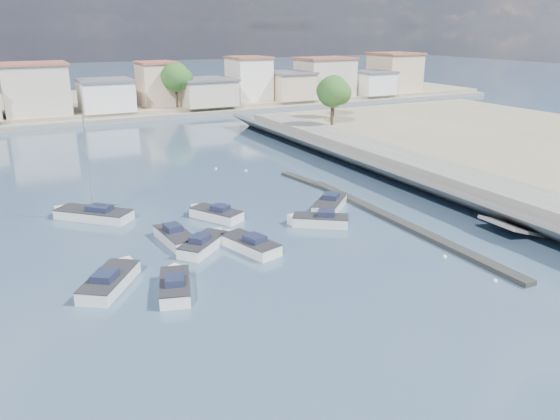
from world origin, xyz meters
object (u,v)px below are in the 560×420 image
motorboat_b (175,285)px  motorboat_f (214,214)px  motorboat_g (177,239)px  motorboat_c (318,221)px  motorboat_d (329,206)px  sailboat (91,214)px  motorboat_a (248,244)px  motorboat_h (205,244)px  motorboat_e (111,280)px

motorboat_b → motorboat_f: bearing=59.3°
motorboat_g → motorboat_c: bearing=-6.8°
motorboat_d → sailboat: (-19.01, 7.08, 0.03)m
motorboat_c → motorboat_f: 8.76m
motorboat_a → motorboat_b: bearing=-148.8°
motorboat_c → sailboat: size_ratio=0.51×
motorboat_d → motorboat_h: same height
motorboat_b → motorboat_c: 14.97m
motorboat_f → sailboat: size_ratio=0.54×
motorboat_c → sailboat: (-16.13, 9.99, 0.03)m
motorboat_a → motorboat_c: same height
motorboat_a → motorboat_g: bearing=141.7°
motorboat_b → motorboat_f: (6.81, 11.45, 0.00)m
motorboat_d → motorboat_h: (-12.70, -3.44, 0.00)m
motorboat_b → motorboat_a: bearing=31.2°
motorboat_c → motorboat_f: bearing=141.8°
motorboat_c → motorboat_g: bearing=173.2°
motorboat_d → motorboat_f: (-9.76, 2.50, 0.00)m
motorboat_h → sailboat: size_ratio=0.50×
motorboat_c → motorboat_g: 11.41m
motorboat_c → motorboat_d: 4.10m
motorboat_g → motorboat_h: size_ratio=1.18×
motorboat_b → motorboat_d: (16.57, 8.95, -0.00)m
motorboat_b → motorboat_g: bearing=72.2°
sailboat → motorboat_g: bearing=-60.9°
motorboat_b → motorboat_g: (2.37, 7.39, 0.00)m
motorboat_f → motorboat_h: bearing=-116.3°
motorboat_f → motorboat_g: 6.02m
motorboat_c → motorboat_d: bearing=45.3°
motorboat_c → motorboat_d: same height
motorboat_a → motorboat_c: 7.34m
motorboat_f → sailboat: 10.32m
motorboat_e → motorboat_f: bearing=41.5°
motorboat_e → motorboat_h: (7.18, 3.01, 0.00)m
motorboat_f → motorboat_h: same height
motorboat_d → sailboat: size_ratio=0.55×
motorboat_c → sailboat: bearing=148.2°
sailboat → motorboat_e: bearing=-93.7°
motorboat_a → motorboat_c: size_ratio=1.17×
motorboat_b → motorboat_f: 13.33m
motorboat_a → motorboat_h: (-2.76, 1.49, -0.00)m
motorboat_a → motorboat_h: bearing=151.7°
motorboat_b → motorboat_h: size_ratio=1.10×
motorboat_b → motorboat_h: (3.87, 5.51, 0.00)m
motorboat_b → sailboat: 16.22m
motorboat_d → motorboat_f: same height
motorboat_e → motorboat_a: bearing=8.7°
motorboat_c → motorboat_h: same height
motorboat_e → motorboat_g: same height
motorboat_b → motorboat_c: size_ratio=1.07×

